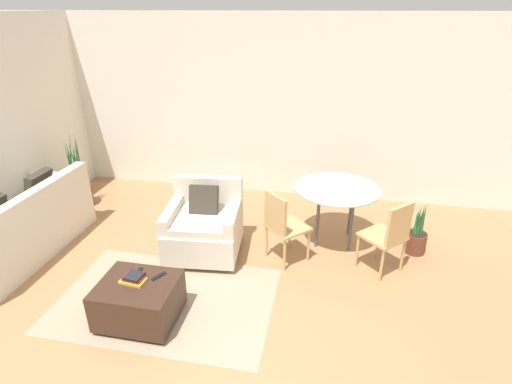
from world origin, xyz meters
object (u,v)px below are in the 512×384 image
tv_remote_primary (159,276)px  potted_plant (79,188)px  couch (19,232)px  tv_remote_secondary (139,272)px  dining_chair_near_right (390,233)px  armchair (204,226)px  ottoman (139,300)px  dining_chair_near_left (282,223)px  book_stack (134,278)px  potted_plant_small (416,237)px  dining_table (336,194)px

tv_remote_primary → potted_plant: (-2.19, 2.00, -0.15)m
couch → tv_remote_secondary: (1.88, -0.60, 0.12)m
dining_chair_near_right → couch: bearing=-173.6°
armchair → potted_plant: (-2.28, 0.87, -0.07)m
ottoman → dining_chair_near_left: bearing=46.1°
armchair → book_stack: armchair is taller
ottoman → dining_chair_near_right: (2.42, 1.26, 0.28)m
potted_plant_small → dining_chair_near_right: bearing=-128.9°
ottoman → potted_plant: potted_plant is taller
book_stack → tv_remote_secondary: (-0.02, 0.14, -0.03)m
armchair → potted_plant: size_ratio=0.81×
book_stack → couch: bearing=158.5°
tv_remote_secondary → dining_chair_near_right: 2.70m
ottoman → potted_plant: (-2.03, 2.15, 0.05)m
potted_plant → couch: bearing=-86.0°
tv_remote_primary → potted_plant: potted_plant is taller
ottoman → potted_plant_small: (2.83, 1.77, -0.03)m
ottoman → tv_remote_secondary: tv_remote_secondary is taller
tv_remote_primary → couch: bearing=163.2°
armchair → potted_plant_small: armchair is taller
armchair → potted_plant: 2.44m
couch → dining_table: couch is taller
book_stack → dining_chair_near_right: size_ratio=0.27×
armchair → potted_plant_small: (2.58, 0.50, -0.15)m
tv_remote_primary → dining_chair_near_left: bearing=46.8°
book_stack → tv_remote_primary: book_stack is taller
armchair → ottoman: armchair is taller
couch → tv_remote_secondary: 1.97m
armchair → tv_remote_primary: size_ratio=6.04×
armchair → dining_table: (1.56, 0.59, 0.31)m
potted_plant_small → tv_remote_secondary: bearing=-150.9°
potted_plant_small → potted_plant: bearing=175.6°
tv_remote_secondary → potted_plant: bearing=134.9°
ottoman → potted_plant: size_ratio=0.63×
ottoman → dining_chair_near_left: (1.21, 1.26, 0.28)m
tv_remote_primary → book_stack: bearing=-149.9°
ottoman → tv_remote_primary: tv_remote_primary is taller
potted_plant → dining_chair_near_left: potted_plant is taller
book_stack → potted_plant_small: 3.37m
dining_chair_near_left → potted_plant_small: (1.62, 0.51, -0.31)m
couch → armchair: bearing=13.0°
couch → ottoman: size_ratio=2.69×
book_stack → tv_remote_primary: bearing=30.1°
couch → dining_chair_near_right: 4.38m
tv_remote_primary → dining_table: size_ratio=0.15×
potted_plant → potted_plant_small: (4.86, -0.37, -0.08)m
couch → tv_remote_secondary: bearing=-17.9°
armchair → tv_remote_primary: (-0.09, -1.13, 0.08)m
couch → dining_chair_near_left: (3.14, 0.49, 0.20)m
book_stack → tv_remote_secondary: bearing=97.6°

